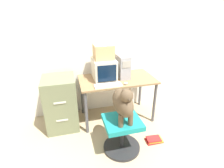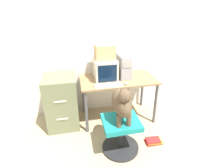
# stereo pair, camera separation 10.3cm
# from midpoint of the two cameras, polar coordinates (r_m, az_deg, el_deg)

# --- Properties ---
(ground_plane) EXTENTS (12.00, 12.00, 0.00)m
(ground_plane) POSITION_cam_midpoint_polar(r_m,az_deg,el_deg) (3.08, 4.45, -14.20)
(ground_plane) COLOR tan
(wall_back) EXTENTS (8.00, 0.05, 2.60)m
(wall_back) POSITION_cam_midpoint_polar(r_m,az_deg,el_deg) (3.21, 1.17, 13.28)
(wall_back) COLOR white
(wall_back) RESTS_ON ground_plane
(desk) EXTENTS (1.28, 0.70, 0.77)m
(desk) POSITION_cam_midpoint_polar(r_m,az_deg,el_deg) (3.01, 2.94, 0.02)
(desk) COLOR olive
(desk) RESTS_ON ground_plane
(crt_monitor) EXTENTS (0.36, 0.47, 0.34)m
(crt_monitor) POSITION_cam_midpoint_polar(r_m,az_deg,el_deg) (2.93, -1.32, 5.01)
(crt_monitor) COLOR beige
(crt_monitor) RESTS_ON desk
(pc_tower) EXTENTS (0.18, 0.46, 0.39)m
(pc_tower) POSITION_cam_midpoint_polar(r_m,az_deg,el_deg) (3.04, 4.61, 6.06)
(pc_tower) COLOR #99999E
(pc_tower) RESTS_ON desk
(keyboard) EXTENTS (0.42, 0.15, 0.03)m
(keyboard) POSITION_cam_midpoint_polar(r_m,az_deg,el_deg) (2.70, -0.12, -0.37)
(keyboard) COLOR silver
(keyboard) RESTS_ON desk
(computer_mouse) EXTENTS (0.06, 0.04, 0.04)m
(computer_mouse) POSITION_cam_midpoint_polar(r_m,az_deg,el_deg) (2.75, 5.74, 0.13)
(computer_mouse) COLOR beige
(computer_mouse) RESTS_ON desk
(office_chair) EXTENTS (0.53, 0.53, 0.50)m
(office_chair) POSITION_cam_midpoint_polar(r_m,az_deg,el_deg) (2.55, 4.08, -15.74)
(office_chair) COLOR #262628
(office_chair) RESTS_ON ground_plane
(dog) EXTENTS (0.24, 0.51, 0.54)m
(dog) POSITION_cam_midpoint_polar(r_m,az_deg,el_deg) (2.25, 4.51, -6.08)
(dog) COLOR brown
(dog) RESTS_ON office_chair
(filing_cabinet) EXTENTS (0.50, 0.55, 0.89)m
(filing_cabinet) POSITION_cam_midpoint_polar(r_m,az_deg,el_deg) (3.02, -15.08, -5.68)
(filing_cabinet) COLOR #6B7251
(filing_cabinet) RESTS_ON ground_plane
(cardboard_box) EXTENTS (0.31, 0.30, 0.23)m
(cardboard_box) POSITION_cam_midpoint_polar(r_m,az_deg,el_deg) (2.86, -1.39, 10.46)
(cardboard_box) COLOR tan
(cardboard_box) RESTS_ON crt_monitor
(book_stack_floor) EXTENTS (0.26, 0.17, 0.06)m
(book_stack_floor) POSITION_cam_midpoint_polar(r_m,az_deg,el_deg) (2.88, 14.49, -17.58)
(book_stack_floor) COLOR red
(book_stack_floor) RESTS_ON ground_plane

